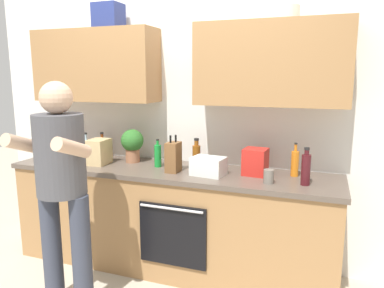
# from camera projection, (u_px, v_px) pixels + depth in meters

# --- Properties ---
(ground_plane) EXTENTS (12.00, 12.00, 0.00)m
(ground_plane) POSITION_uv_depth(u_px,v_px,m) (170.00, 266.00, 3.29)
(ground_plane) COLOR #B2A893
(back_wall_unit) EXTENTS (4.00, 0.38, 2.50)m
(back_wall_unit) POSITION_uv_depth(u_px,v_px,m) (180.00, 97.00, 3.27)
(back_wall_unit) COLOR silver
(back_wall_unit) RESTS_ON ground
(counter) EXTENTS (2.84, 0.67, 0.90)m
(counter) POSITION_uv_depth(u_px,v_px,m) (170.00, 218.00, 3.21)
(counter) COLOR #A37547
(counter) RESTS_ON ground
(person_standing) EXTENTS (0.49, 0.45, 1.65)m
(person_standing) POSITION_uv_depth(u_px,v_px,m) (61.00, 179.00, 2.54)
(person_standing) COLOR #383D4C
(person_standing) RESTS_ON ground
(bottle_syrup) EXTENTS (0.07, 0.07, 0.25)m
(bottle_syrup) POSITION_uv_depth(u_px,v_px,m) (196.00, 154.00, 3.21)
(bottle_syrup) COLOR #8C4C14
(bottle_syrup) RESTS_ON counter
(bottle_soda) EXTENTS (0.06, 0.06, 0.25)m
(bottle_soda) POSITION_uv_depth(u_px,v_px,m) (158.00, 155.00, 3.18)
(bottle_soda) COLOR #198C33
(bottle_soda) RESTS_ON counter
(bottle_wine) EXTENTS (0.07, 0.07, 0.28)m
(bottle_wine) POSITION_uv_depth(u_px,v_px,m) (306.00, 169.00, 2.64)
(bottle_wine) COLOR #471419
(bottle_wine) RESTS_ON counter
(bottle_vinegar) EXTENTS (0.07, 0.07, 0.25)m
(bottle_vinegar) POSITION_uv_depth(u_px,v_px,m) (102.00, 147.00, 3.55)
(bottle_vinegar) COLOR brown
(bottle_vinegar) RESTS_ON counter
(bottle_hotsauce) EXTENTS (0.07, 0.07, 0.26)m
(bottle_hotsauce) POSITION_uv_depth(u_px,v_px,m) (68.00, 147.00, 3.54)
(bottle_hotsauce) COLOR red
(bottle_hotsauce) RESTS_ON counter
(bottle_water) EXTENTS (0.07, 0.07, 0.25)m
(bottle_water) POSITION_uv_depth(u_px,v_px,m) (86.00, 149.00, 3.49)
(bottle_water) COLOR silver
(bottle_water) RESTS_ON counter
(bottle_soy) EXTENTS (0.07, 0.07, 0.27)m
(bottle_soy) POSITION_uv_depth(u_px,v_px,m) (45.00, 150.00, 3.34)
(bottle_soy) COLOR black
(bottle_soy) RESTS_ON counter
(bottle_juice) EXTENTS (0.06, 0.06, 0.27)m
(bottle_juice) POSITION_uv_depth(u_px,v_px,m) (295.00, 163.00, 2.88)
(bottle_juice) COLOR orange
(bottle_juice) RESTS_ON counter
(cup_stoneware) EXTENTS (0.08, 0.08, 0.10)m
(cup_stoneware) POSITION_uv_depth(u_px,v_px,m) (269.00, 176.00, 2.70)
(cup_stoneware) COLOR slate
(cup_stoneware) RESTS_ON counter
(knife_block) EXTENTS (0.10, 0.14, 0.31)m
(knife_block) POSITION_uv_depth(u_px,v_px,m) (173.00, 157.00, 3.01)
(knife_block) COLOR brown
(knife_block) RESTS_ON counter
(potted_herb) EXTENTS (0.21, 0.21, 0.30)m
(potted_herb) POSITION_uv_depth(u_px,v_px,m) (132.00, 143.00, 3.34)
(potted_herb) COLOR #9E6647
(potted_herb) RESTS_ON counter
(grocery_bag_produce) EXTENTS (0.28, 0.22, 0.15)m
(grocery_bag_produce) POSITION_uv_depth(u_px,v_px,m) (208.00, 166.00, 2.92)
(grocery_bag_produce) COLOR silver
(grocery_bag_produce) RESTS_ON counter
(grocery_bag_crisps) EXTENTS (0.20, 0.19, 0.21)m
(grocery_bag_crisps) POSITION_uv_depth(u_px,v_px,m) (255.00, 162.00, 2.93)
(grocery_bag_crisps) COLOR red
(grocery_bag_crisps) RESTS_ON counter
(grocery_bag_bread) EXTENTS (0.17, 0.22, 0.22)m
(grocery_bag_bread) POSITION_uv_depth(u_px,v_px,m) (99.00, 152.00, 3.28)
(grocery_bag_bread) COLOR tan
(grocery_bag_bread) RESTS_ON counter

